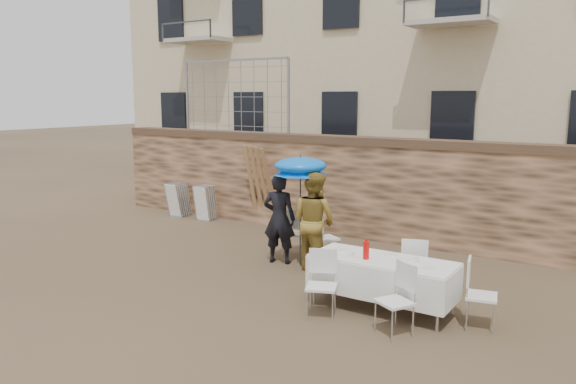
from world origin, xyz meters
The scene contains 17 objects.
ground centered at (0.00, 0.00, 0.00)m, with size 80.00×80.00×0.00m, color brown.
stone_wall centered at (0.00, 5.00, 1.10)m, with size 13.00×0.50×2.20m, color brown.
chain_link_fence centered at (-3.00, 5.00, 3.10)m, with size 3.20×0.06×1.80m, color gray, non-canonical shape.
man_suit centered at (0.13, 2.32, 0.85)m, with size 0.62×0.41×1.70m, color black.
woman_dress centered at (0.88, 2.32, 0.90)m, with size 0.87×0.68×1.80m, color gold.
umbrella centered at (0.53, 2.42, 1.80)m, with size 1.00×1.00×1.92m.
couple_chair_left centered at (0.13, 2.87, 0.48)m, with size 0.48×0.48×0.96m, color white, non-canonical shape.
couple_chair_right centered at (0.83, 2.87, 0.48)m, with size 0.48×0.48×0.96m, color white, non-canonical shape.
banquet_table centered at (2.72, 1.17, 0.73)m, with size 2.10×0.85×0.78m.
soda_bottle centered at (2.52, 1.02, 0.91)m, with size 0.09×0.09×0.26m, color red.
table_chair_front_left centered at (2.12, 0.42, 0.48)m, with size 0.48×0.48×0.96m, color white, non-canonical shape.
table_chair_front_right centered at (3.22, 0.42, 0.48)m, with size 0.48×0.48×0.96m, color white, non-canonical shape.
table_chair_back centered at (2.92, 1.97, 0.48)m, with size 0.48×0.48×0.96m, color white, non-canonical shape.
table_chair_side centered at (4.12, 1.27, 0.48)m, with size 0.48×0.48×0.96m, color white, non-canonical shape.
chair_stack_left centered at (-4.41, 4.53, 0.46)m, with size 0.46×0.55×0.92m, color white, non-canonical shape.
chair_stack_right centered at (-3.51, 4.53, 0.46)m, with size 0.46×0.47×0.92m, color white, non-canonical shape.
wood_planks centered at (-1.91, 4.60, 1.00)m, with size 0.70×0.20×2.00m, color #A37749, non-canonical shape.
Camera 1 is at (5.85, -6.22, 3.11)m, focal length 35.00 mm.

